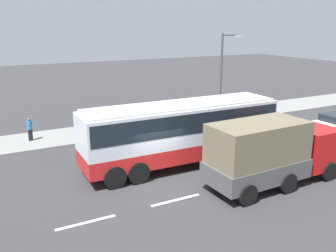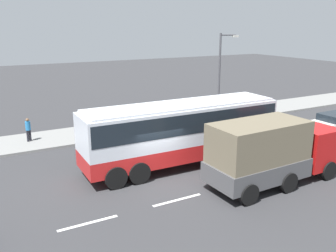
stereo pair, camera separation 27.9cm
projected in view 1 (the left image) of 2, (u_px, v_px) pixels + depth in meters
ground_plane at (159, 179)px, 18.27m from camera, size 120.00×120.00×0.00m
sidewalk_curb at (102, 132)px, 26.00m from camera, size 80.00×4.00×0.15m
lane_centreline at (200, 194)px, 16.60m from camera, size 36.32×0.16×0.01m
coach_bus at (182, 127)px, 19.57m from camera, size 11.04×2.88×3.44m
cargo_truck at (272, 151)px, 17.22m from camera, size 7.09×2.69×3.20m
pedestrian_near_curb at (110, 121)px, 25.25m from camera, size 0.32×0.32×1.53m
pedestrian_at_crossing at (30, 128)px, 23.54m from camera, size 0.32×0.32×1.54m
street_lamp at (223, 71)px, 27.76m from camera, size 1.73×0.24×6.72m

